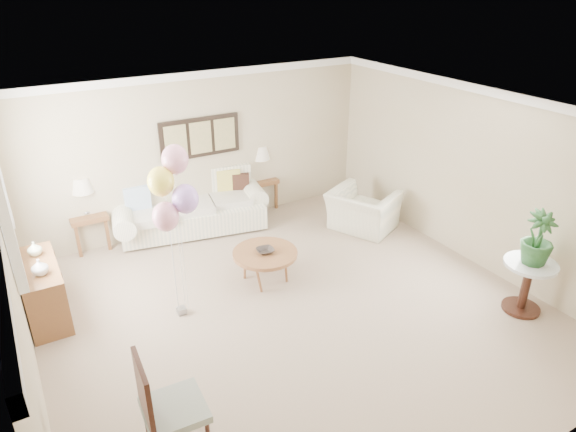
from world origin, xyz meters
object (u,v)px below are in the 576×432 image
object	(u,v)px
accent_chair	(164,405)
balloon_cluster	(172,190)
sofa	(191,208)
armchair	(362,211)
coffee_table	(265,254)

from	to	relation	value
accent_chair	balloon_cluster	world-z (taller)	balloon_cluster
sofa	balloon_cluster	size ratio (longest dim) A/B	1.25
sofa	balloon_cluster	world-z (taller)	balloon_cluster
accent_chair	balloon_cluster	xyz separation A→B (m)	(0.85, 1.97, 1.14)
sofa	accent_chair	distance (m)	4.58
balloon_cluster	sofa	bearing A→B (deg)	67.12
sofa	armchair	size ratio (longest dim) A/B	2.64
armchair	accent_chair	world-z (taller)	accent_chair
armchair	accent_chair	bearing A→B (deg)	97.71
coffee_table	balloon_cluster	size ratio (longest dim) A/B	0.41
coffee_table	armchair	size ratio (longest dim) A/B	0.87
coffee_table	armchair	world-z (taller)	armchair
sofa	armchair	world-z (taller)	sofa
coffee_table	armchair	xyz separation A→B (m)	(2.18, 0.61, -0.09)
armchair	balloon_cluster	world-z (taller)	balloon_cluster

